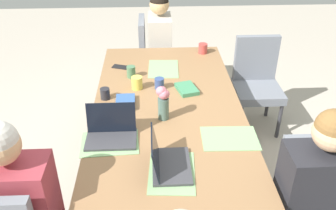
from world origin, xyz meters
The scene contains 22 objects.
ground_plane centered at (0.00, 0.00, 0.00)m, with size 10.00×10.00×0.00m, color #B2A899.
dining_table centered at (0.00, 0.00, 0.67)m, with size 2.33×1.09×0.73m.
chair_far_left_near centered at (0.70, 0.85, 0.50)m, with size 0.44×0.44×0.90m.
person_far_left_near centered at (0.77, 0.79, 0.53)m, with size 0.36×0.40×1.19m.
chair_head_left_left_mid centered at (-1.53, -0.09, 0.50)m, with size 0.44×0.44×0.90m.
person_head_left_left_mid centered at (-1.47, -0.02, 0.53)m, with size 0.40×0.36×1.19m.
chair_far_right_mid centered at (-0.88, 0.90, 0.50)m, with size 0.44×0.44×0.90m.
flower_vase centered at (0.09, -0.04, 0.88)m, with size 0.08×0.09×0.25m.
placemat_far_left_near centered at (0.35, 0.38, 0.73)m, with size 0.36×0.26×0.00m, color #7FAD70.
placemat_head_left_left_mid centered at (-0.69, -0.01, 0.73)m, with size 0.36×0.26×0.00m, color #7FAD70.
placemat_head_right_left_far centered at (0.65, -0.01, 0.73)m, with size 0.36×0.26×0.00m, color #7FAD70.
placemat_near_right_near centered at (0.36, -0.39, 0.73)m, with size 0.36×0.26×0.00m, color #7FAD70.
laptop_head_right_left_far centered at (0.61, -0.04, 0.77)m, with size 0.32×0.22×0.21m.
laptop_near_right_near centered at (0.31, -0.38, 0.77)m, with size 0.22×0.32×0.21m.
coffee_mug_near_left centered at (-0.55, -0.28, 0.78)m, with size 0.07×0.07×0.10m, color #47704C.
coffee_mug_near_right centered at (-1.02, 0.38, 0.77)m, with size 0.09×0.09×0.09m, color #AD3D38.
coffee_mug_centre_left centered at (-0.20, -0.47, 0.77)m, with size 0.07×0.07×0.09m, color #232328.
coffee_mug_centre_right centered at (-0.34, -0.05, 0.77)m, with size 0.08×0.08×0.09m, color #33477A.
coffee_mug_far_left centered at (-0.35, -0.23, 0.78)m, with size 0.09×0.09×0.10m, color #DBC64C.
book_red_cover centered at (-0.11, -0.31, 0.74)m, with size 0.20×0.14×0.03m, color #335693.
book_blue_cover centered at (-0.29, 0.16, 0.74)m, with size 0.20×0.14×0.03m, color #3D7F56.
phone_black centered at (-0.74, -0.38, 0.73)m, with size 0.15×0.07×0.01m, color black.
Camera 1 is at (2.21, -0.11, 2.14)m, focal length 39.03 mm.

